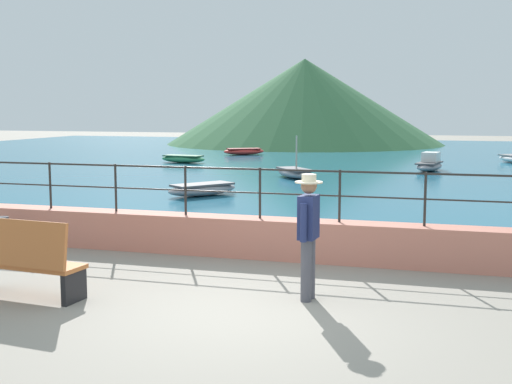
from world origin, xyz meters
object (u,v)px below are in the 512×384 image
object	(u,v)px
boat_1	(202,189)
person_walking	(308,230)
bollard	(3,233)
boat_7	(244,151)
boat_2	(295,173)
boat_0	(183,159)
bench_main	(22,259)
boat_6	(430,164)

from	to	relation	value
boat_1	person_walking	bearing A→B (deg)	-61.35
bollard	boat_7	size ratio (longest dim) A/B	0.25
person_walking	boat_1	xyz separation A→B (m)	(-5.23, 9.58, -0.72)
boat_2	person_walking	bearing A→B (deg)	-76.25
bollard	boat_0	distance (m)	19.41
bench_main	boat_0	xyz separation A→B (m)	(-6.61, 21.65, -0.30)
boat_0	boat_1	size ratio (longest dim) A/B	1.01
bench_main	boat_0	size ratio (longest dim) A/B	0.72
boat_6	boat_1	bearing A→B (deg)	-121.41
boat_0	boat_1	xyz separation A→B (m)	(5.21, -11.02, 0.00)
person_walking	bollard	xyz separation A→B (m)	(-6.20, 1.66, -0.67)
person_walking	boat_7	bearing A→B (deg)	109.28
bollard	boat_6	size ratio (longest dim) A/B	0.25
bollard	boat_6	world-z (taller)	boat_6
boat_2	boat_6	bearing A→B (deg)	43.69
person_walking	boat_7	size ratio (longest dim) A/B	0.72
boat_6	person_walking	bearing A→B (deg)	-92.76
bollard	boat_2	world-z (taller)	boat_2
bench_main	boat_2	world-z (taller)	boat_2
person_walking	boat_1	size ratio (longest dim) A/B	0.73
boat_2	boat_6	distance (m)	6.47
boat_0	boat_6	xyz separation A→B (m)	(11.40, -0.89, 0.07)
person_walking	boat_0	xyz separation A→B (m)	(-10.44, 20.60, -0.72)
boat_1	boat_7	distance (m)	17.62
bench_main	person_walking	size ratio (longest dim) A/B	1.00
boat_2	boat_7	distance (m)	12.77
boat_0	boat_7	distance (m)	6.21
bench_main	boat_7	size ratio (longest dim) A/B	0.72
boat_2	boat_7	xyz separation A→B (m)	(-5.61, 11.47, -0.00)
boat_0	boat_1	distance (m)	12.19
bollard	boat_1	bearing A→B (deg)	83.02
boat_1	boat_2	xyz separation A→B (m)	(1.51, 5.66, 0.00)
bollard	boat_6	bearing A→B (deg)	68.38
person_walking	bollard	distance (m)	6.46
bench_main	boat_6	distance (m)	21.30
bench_main	boat_2	distance (m)	16.29
person_walking	boat_0	size ratio (longest dim) A/B	0.73
person_walking	boat_7	world-z (taller)	person_walking
boat_6	boat_2	bearing A→B (deg)	-136.31
bench_main	boat_1	size ratio (longest dim) A/B	0.73
boat_0	boat_6	distance (m)	11.43
boat_1	boat_6	world-z (taller)	boat_6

